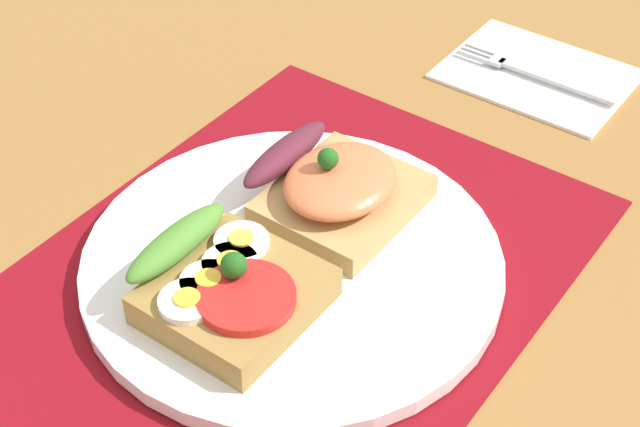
% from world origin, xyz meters
% --- Properties ---
extents(ground_plane, '(1.20, 0.90, 0.03)m').
position_xyz_m(ground_plane, '(0.00, 0.00, -0.02)').
color(ground_plane, olive).
extents(placemat, '(0.39, 0.30, 0.00)m').
position_xyz_m(placemat, '(0.00, 0.00, 0.00)').
color(placemat, maroon).
rests_on(placemat, ground_plane).
extents(plate, '(0.27, 0.27, 0.01)m').
position_xyz_m(plate, '(0.00, 0.00, 0.01)').
color(plate, white).
rests_on(plate, placemat).
extents(sandwich_egg_tomato, '(0.10, 0.10, 0.04)m').
position_xyz_m(sandwich_egg_tomato, '(-0.06, 0.00, 0.03)').
color(sandwich_egg_tomato, olive).
rests_on(sandwich_egg_tomato, plate).
extents(sandwich_salmon, '(0.10, 0.10, 0.05)m').
position_xyz_m(sandwich_salmon, '(0.05, 0.01, 0.03)').
color(sandwich_salmon, tan).
rests_on(sandwich_salmon, plate).
extents(napkin, '(0.11, 0.15, 0.01)m').
position_xyz_m(napkin, '(0.30, -0.02, 0.00)').
color(napkin, white).
rests_on(napkin, ground_plane).
extents(fork, '(0.02, 0.14, 0.00)m').
position_xyz_m(fork, '(0.29, -0.02, 0.01)').
color(fork, '#B7B7BC').
rests_on(fork, napkin).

